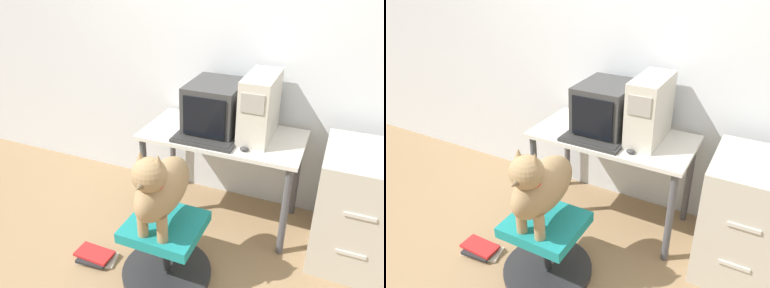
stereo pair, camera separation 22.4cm
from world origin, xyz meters
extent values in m
plane|color=#937551|center=(0.00, 0.00, 0.00)|extent=(12.00, 12.00, 0.00)
cube|color=silver|center=(0.00, 0.67, 1.30)|extent=(8.00, 0.05, 2.60)
cube|color=silver|center=(0.00, 0.30, 0.73)|extent=(1.18, 0.61, 0.03)
cylinder|color=#4C4C51|center=(-0.54, 0.05, 0.36)|extent=(0.05, 0.05, 0.71)
cylinder|color=#4C4C51|center=(0.54, 0.05, 0.36)|extent=(0.05, 0.05, 0.71)
cylinder|color=#4C4C51|center=(-0.54, 0.56, 0.36)|extent=(0.05, 0.05, 0.71)
cylinder|color=#4C4C51|center=(0.54, 0.56, 0.36)|extent=(0.05, 0.05, 0.71)
cube|color=#383838|center=(-0.08, 0.35, 0.92)|extent=(0.37, 0.45, 0.36)
cube|color=black|center=(-0.08, 0.12, 0.92)|extent=(0.31, 0.01, 0.28)
cube|color=beige|center=(0.25, 0.35, 0.97)|extent=(0.21, 0.46, 0.46)
cube|color=#9E998E|center=(0.25, 0.12, 1.08)|extent=(0.15, 0.01, 0.13)
cube|color=#2D2D2D|center=(-0.08, 0.10, 0.75)|extent=(0.45, 0.17, 0.02)
cube|color=#292928|center=(-0.08, 0.10, 0.77)|extent=(0.41, 0.14, 0.00)
ellipsoid|color=#333333|center=(0.22, 0.09, 0.76)|extent=(0.06, 0.04, 0.03)
cylinder|color=#262628|center=(-0.12, -0.44, 0.02)|extent=(0.60, 0.60, 0.04)
cylinder|color=#262628|center=(-0.12, -0.44, 0.20)|extent=(0.05, 0.05, 0.32)
cube|color=teal|center=(-0.12, -0.44, 0.40)|extent=(0.46, 0.44, 0.07)
ellipsoid|color=#9E7F56|center=(-0.12, -0.44, 0.69)|extent=(0.23, 0.56, 0.32)
cylinder|color=#9E7F56|center=(-0.18, -0.60, 0.52)|extent=(0.07, 0.07, 0.18)
cylinder|color=#9E7F56|center=(-0.05, -0.60, 0.52)|extent=(0.07, 0.07, 0.18)
sphere|color=#9E7F56|center=(-0.12, -0.60, 0.87)|extent=(0.20, 0.20, 0.20)
cone|color=brown|center=(-0.12, -0.69, 0.85)|extent=(0.09, 0.10, 0.09)
cone|color=#9E7F56|center=(-0.17, -0.59, 0.95)|extent=(0.07, 0.07, 0.09)
cone|color=#9E7F56|center=(-0.06, -0.59, 0.95)|extent=(0.07, 0.07, 0.09)
torus|color=red|center=(-0.12, -0.57, 0.79)|extent=(0.14, 0.14, 0.02)
cube|color=#B7B2A3|center=(0.98, 0.21, 0.41)|extent=(0.51, 0.60, 0.82)
cube|color=beige|center=(0.98, -0.09, 0.56)|extent=(0.18, 0.01, 0.02)
cube|color=beige|center=(0.98, -0.09, 0.27)|extent=(0.18, 0.01, 0.02)
cube|color=silver|center=(-0.63, -0.52, 0.01)|extent=(0.30, 0.20, 0.02)
cube|color=#262628|center=(-0.64, -0.53, 0.03)|extent=(0.23, 0.19, 0.02)
cube|color=red|center=(-0.64, -0.52, 0.05)|extent=(0.26, 0.14, 0.02)
camera|label=1|loc=(0.76, -2.08, 1.93)|focal=35.00mm
camera|label=2|loc=(0.96, -1.99, 1.93)|focal=35.00mm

